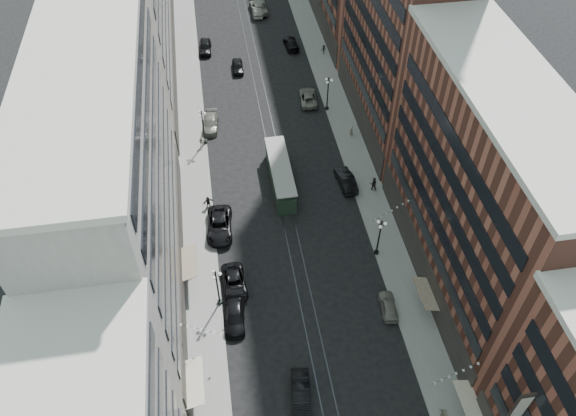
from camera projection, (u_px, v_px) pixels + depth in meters
ground at (266, 116)px, 83.06m from camera, size 220.00×220.00×0.00m
sidewalk_west at (189, 84)px, 88.61m from camera, size 4.00×180.00×0.15m
sidewalk_east at (325, 72)px, 91.00m from camera, size 4.00×180.00×0.15m
rail_west at (253, 78)px, 89.78m from camera, size 0.12×180.00×0.02m
rail_east at (262, 78)px, 89.93m from camera, size 0.12×180.00×0.02m
building_west_mid at (120, 186)px, 52.70m from camera, size 8.00×36.00×28.00m
building_east_mid at (479, 198)px, 54.44m from camera, size 8.00×30.00×24.00m
lamppost_sw_far at (217, 287)px, 58.05m from camera, size 1.03×1.14×5.52m
lamppost_sw_mid at (203, 126)px, 76.42m from camera, size 1.03×1.14×5.52m
lamppost_se_far at (379, 236)px, 62.77m from camera, size 1.03×1.14×5.52m
lamppost_se_mid at (328, 93)px, 81.82m from camera, size 1.03×1.14×5.52m
streetcar at (280, 175)px, 72.03m from camera, size 2.55×11.53×3.19m
car_2 at (234, 283)px, 61.26m from camera, size 2.75×5.51×1.50m
car_4 at (388, 306)px, 59.28m from camera, size 1.99×4.17×1.38m
car_5 at (301, 393)px, 52.45m from camera, size 2.39×5.13×1.63m
pedestrian_2 at (191, 271)px, 62.12m from camera, size 0.87×0.60×1.64m
pedestrian_4 at (444, 414)px, 50.80m from camera, size 0.90×1.19×1.86m
car_7 at (220, 225)px, 66.87m from camera, size 3.42×6.57×1.77m
car_8 at (210, 123)px, 80.62m from camera, size 2.78×5.49×1.53m
car_9 at (205, 47)px, 94.84m from camera, size 2.32×5.08×1.69m
car_10 at (346, 180)px, 72.33m from camera, size 2.26×5.30×1.70m
car_11 at (308, 97)px, 84.98m from camera, size 2.93×5.62×1.51m
car_12 at (291, 43)px, 95.81m from camera, size 2.42×5.29×1.50m
car_13 at (238, 66)px, 90.87m from camera, size 1.87×4.37×1.47m
car_14 at (258, 11)px, 103.58m from camera, size 2.09×4.91×1.57m
pedestrian_5 at (208, 202)px, 69.53m from camera, size 1.48×0.87×1.54m
pedestrian_6 at (201, 142)px, 77.43m from camera, size 1.00×0.59×1.60m
pedestrian_7 at (373, 184)px, 71.48m from camera, size 1.02×0.70×1.92m
pedestrian_8 at (351, 130)px, 78.98m from camera, size 0.81×0.75×1.86m
pedestrian_9 at (324, 49)px, 94.17m from camera, size 0.99×0.45×1.51m
car_extra_0 at (235, 316)px, 58.32m from camera, size 2.48×5.26×1.48m
car_extra_1 at (259, 7)px, 104.45m from camera, size 3.01×6.41×1.77m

